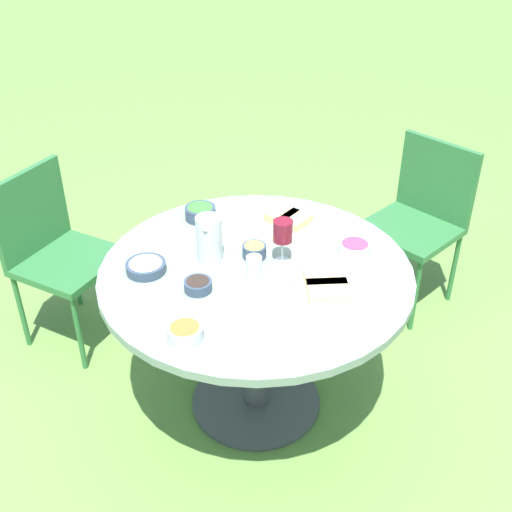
% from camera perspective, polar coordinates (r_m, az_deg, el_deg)
% --- Properties ---
extents(ground_plane, '(40.00, 40.00, 0.00)m').
position_cam_1_polar(ground_plane, '(3.04, 0.00, -12.77)').
color(ground_plane, '#668E42').
extents(dining_table, '(1.26, 1.26, 0.74)m').
position_cam_1_polar(dining_table, '(2.63, 0.00, -3.36)').
color(dining_table, '#4C4C51').
rests_on(dining_table, ground_plane).
extents(chair_near_left, '(0.60, 0.60, 0.89)m').
position_cam_1_polar(chair_near_left, '(3.50, 14.44, 3.80)').
color(chair_near_left, '#2D6B38').
rests_on(chair_near_left, ground_plane).
extents(chair_near_right, '(0.54, 0.53, 0.89)m').
position_cam_1_polar(chair_near_right, '(3.26, -17.51, 0.94)').
color(chair_near_right, '#2D6B38').
rests_on(chair_near_right, ground_plane).
extents(water_pitcher, '(0.11, 0.11, 0.19)m').
position_cam_1_polar(water_pitcher, '(2.57, -4.19, 1.58)').
color(water_pitcher, silver).
rests_on(water_pitcher, dining_table).
extents(wine_glass, '(0.08, 0.08, 0.19)m').
position_cam_1_polar(wine_glass, '(2.53, 2.40, 2.13)').
color(wine_glass, silver).
rests_on(wine_glass, dining_table).
extents(platter_bread_main, '(0.39, 0.31, 0.07)m').
position_cam_1_polar(platter_bread_main, '(2.39, 6.33, -3.24)').
color(platter_bread_main, white).
rests_on(platter_bread_main, dining_table).
extents(platter_charcuterie, '(0.32, 0.36, 0.06)m').
position_cam_1_polar(platter_charcuterie, '(2.82, 3.18, 3.00)').
color(platter_charcuterie, white).
rests_on(platter_charcuterie, dining_table).
extents(bowl_fries, '(0.10, 0.10, 0.05)m').
position_cam_1_polar(bowl_fries, '(2.61, -0.15, 0.50)').
color(bowl_fries, '#334256').
rests_on(bowl_fries, dining_table).
extents(bowl_salad, '(0.14, 0.14, 0.06)m').
position_cam_1_polar(bowl_salad, '(2.89, -4.98, 3.91)').
color(bowl_salad, '#334256').
rests_on(bowl_salad, dining_table).
extents(bowl_olives, '(0.11, 0.11, 0.04)m').
position_cam_1_polar(bowl_olives, '(2.43, -5.18, -2.58)').
color(bowl_olives, '#334256').
rests_on(bowl_olives, dining_table).
extents(bowl_dip_red, '(0.13, 0.13, 0.05)m').
position_cam_1_polar(bowl_dip_red, '(2.66, 8.76, 0.70)').
color(bowl_dip_red, white).
rests_on(bowl_dip_red, dining_table).
extents(bowl_dip_cream, '(0.16, 0.16, 0.04)m').
position_cam_1_polar(bowl_dip_cream, '(2.56, -9.76, -0.94)').
color(bowl_dip_cream, '#334256').
rests_on(bowl_dip_cream, dining_table).
extents(bowl_roasted_veg, '(0.12, 0.12, 0.05)m').
position_cam_1_polar(bowl_roasted_veg, '(2.21, -6.33, -6.73)').
color(bowl_roasted_veg, silver).
rests_on(bowl_roasted_veg, dining_table).
extents(cup_water_near, '(0.06, 0.06, 0.08)m').
position_cam_1_polar(cup_water_near, '(2.50, -0.22, -0.89)').
color(cup_water_near, silver).
rests_on(cup_water_near, dining_table).
extents(handbag, '(0.30, 0.14, 0.37)m').
position_cam_1_polar(handbag, '(3.91, -3.31, 1.40)').
color(handbag, brown).
rests_on(handbag, ground_plane).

